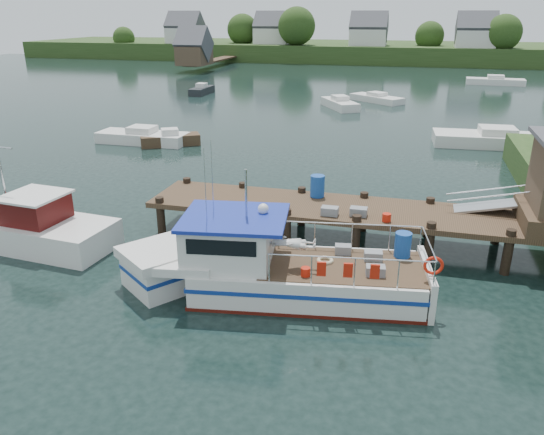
% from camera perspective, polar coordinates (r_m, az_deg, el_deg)
% --- Properties ---
extents(ground_plane, '(160.00, 160.00, 0.00)m').
position_cam_1_polar(ground_plane, '(20.65, 3.76, -2.17)').
color(ground_plane, black).
extents(far_shore, '(140.00, 42.55, 9.22)m').
position_cam_1_polar(far_shore, '(101.24, 13.48, 17.23)').
color(far_shore, '#2E461D').
rests_on(far_shore, ground).
extents(dock, '(16.60, 3.00, 4.78)m').
position_cam_1_polar(dock, '(19.78, 22.76, 2.04)').
color(dock, '#443120').
rests_on(dock, ground).
extents(lobster_boat, '(9.92, 4.07, 4.72)m').
position_cam_1_polar(lobster_boat, '(16.33, -0.34, -5.44)').
color(lobster_boat, silver).
rests_on(lobster_boat, ground).
extents(work_boat, '(8.10, 3.03, 4.24)m').
position_cam_1_polar(work_boat, '(22.06, -25.45, -0.84)').
color(work_boat, silver).
rests_on(work_boat, ground).
extents(moored_rowboat, '(3.91, 3.06, 1.10)m').
position_cam_1_polar(moored_rowboat, '(35.72, -10.89, 8.28)').
color(moored_rowboat, '#443120').
rests_on(moored_rowboat, ground).
extents(moored_far, '(6.75, 2.60, 1.13)m').
position_cam_1_polar(moored_far, '(71.23, 22.89, 13.37)').
color(moored_far, silver).
rests_on(moored_far, ground).
extents(moored_a, '(6.08, 2.10, 1.12)m').
position_cam_1_polar(moored_a, '(36.78, -13.74, 8.43)').
color(moored_a, silver).
rests_on(moored_a, ground).
extents(moored_b, '(4.17, 5.40, 1.15)m').
position_cam_1_polar(moored_b, '(49.59, 7.30, 12.06)').
color(moored_b, silver).
rests_on(moored_b, ground).
extents(moored_c, '(8.03, 3.13, 1.25)m').
position_cam_1_polar(moored_c, '(37.82, 22.98, 7.78)').
color(moored_c, silver).
rests_on(moored_c, ground).
extents(moored_d, '(5.56, 4.88, 0.95)m').
position_cam_1_polar(moored_d, '(53.83, 11.20, 12.47)').
color(moored_d, silver).
rests_on(moored_d, ground).
extents(moored_e, '(1.41, 4.12, 1.14)m').
position_cam_1_polar(moored_e, '(58.60, -7.55, 13.44)').
color(moored_e, black).
rests_on(moored_e, ground).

